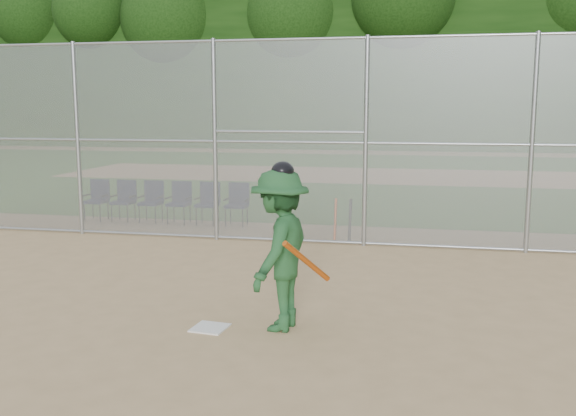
# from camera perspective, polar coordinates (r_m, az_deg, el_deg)

# --- Properties ---
(ground) EXTENTS (100.00, 100.00, 0.00)m
(ground) POSITION_cam_1_polar(r_m,az_deg,el_deg) (8.02, -3.64, -10.56)
(ground) COLOR tan
(ground) RESTS_ON ground
(grass_strip) EXTENTS (100.00, 100.00, 0.00)m
(grass_strip) POSITION_cam_1_polar(r_m,az_deg,el_deg) (25.51, 7.01, 2.91)
(grass_strip) COLOR #2D5C1B
(grass_strip) RESTS_ON ground
(dirt_patch_far) EXTENTS (24.00, 24.00, 0.00)m
(dirt_patch_far) POSITION_cam_1_polar(r_m,az_deg,el_deg) (25.51, 7.01, 2.92)
(dirt_patch_far) COLOR tan
(dirt_patch_far) RESTS_ON ground
(backstop_fence) EXTENTS (16.09, 0.09, 4.00)m
(backstop_fence) POSITION_cam_1_polar(r_m,az_deg,el_deg) (12.47, 2.32, 6.17)
(backstop_fence) COLOR gray
(backstop_fence) RESTS_ON ground
(treeline) EXTENTS (81.00, 60.00, 11.00)m
(treeline) POSITION_cam_1_polar(r_m,az_deg,el_deg) (27.51, 7.58, 14.80)
(treeline) COLOR black
(treeline) RESTS_ON ground
(home_plate) EXTENTS (0.45, 0.45, 0.02)m
(home_plate) POSITION_cam_1_polar(r_m,az_deg,el_deg) (8.03, -6.95, -10.52)
(home_plate) COLOR white
(home_plate) RESTS_ON ground
(batter_at_plate) EXTENTS (1.10, 1.39, 2.05)m
(batter_at_plate) POSITION_cam_1_polar(r_m,az_deg,el_deg) (7.72, -0.72, -3.65)
(batter_at_plate) COLOR #215229
(batter_at_plate) RESTS_ON ground
(spare_bats) EXTENTS (0.66, 0.30, 0.84)m
(spare_bats) POSITION_cam_1_polar(r_m,az_deg,el_deg) (13.03, 5.53, -1.05)
(spare_bats) COLOR #D84C14
(spare_bats) RESTS_ON ground
(chair_0) EXTENTS (0.54, 0.52, 0.96)m
(chair_0) POSITION_cam_1_polar(r_m,az_deg,el_deg) (15.90, -16.71, 0.66)
(chair_0) COLOR #0E1635
(chair_0) RESTS_ON ground
(chair_1) EXTENTS (0.54, 0.52, 0.96)m
(chair_1) POSITION_cam_1_polar(r_m,az_deg,el_deg) (15.58, -14.46, 0.59)
(chair_1) COLOR #0E1635
(chair_1) RESTS_ON ground
(chair_2) EXTENTS (0.54, 0.52, 0.96)m
(chair_2) POSITION_cam_1_polar(r_m,az_deg,el_deg) (15.29, -12.12, 0.52)
(chair_2) COLOR #0E1635
(chair_2) RESTS_ON ground
(chair_3) EXTENTS (0.54, 0.52, 0.96)m
(chair_3) POSITION_cam_1_polar(r_m,az_deg,el_deg) (15.03, -9.70, 0.44)
(chair_3) COLOR #0E1635
(chair_3) RESTS_ON ground
(chair_4) EXTENTS (0.54, 0.52, 0.96)m
(chair_4) POSITION_cam_1_polar(r_m,az_deg,el_deg) (14.80, -7.20, 0.37)
(chair_4) COLOR #0E1635
(chair_4) RESTS_ON ground
(chair_5) EXTENTS (0.54, 0.52, 0.96)m
(chair_5) POSITION_cam_1_polar(r_m,az_deg,el_deg) (14.59, -4.61, 0.29)
(chair_5) COLOR #0E1635
(chair_5) RESTS_ON ground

